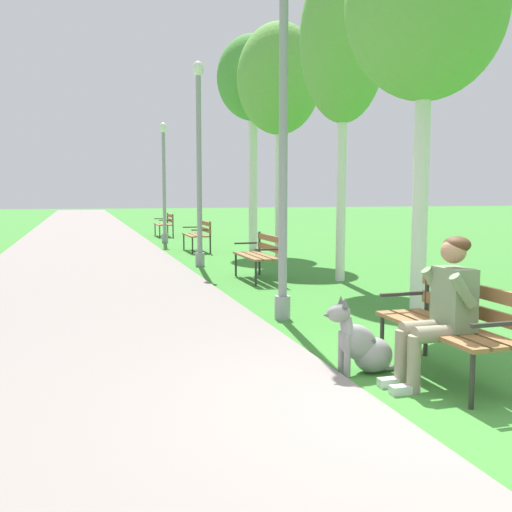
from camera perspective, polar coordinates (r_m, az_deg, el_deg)
name	(u,v)px	position (r m, az deg, el deg)	size (l,w,h in m)	color
ground_plane	(447,416)	(4.67, 17.84, -14.32)	(120.00, 120.00, 0.00)	#3D8433
paved_path	(83,229)	(27.65, -16.24, 2.52)	(4.14, 60.00, 0.04)	gray
park_bench_near	(453,320)	(5.43, 18.29, -5.84)	(0.55, 1.50, 0.85)	olive
park_bench_mid	(261,252)	(10.98, 0.46, 0.34)	(0.55, 1.50, 0.85)	olive
park_bench_far	(199,233)	(16.52, -5.51, 2.23)	(0.55, 1.50, 0.85)	olive
park_bench_furthest	(165,223)	(22.34, -8.67, 3.18)	(0.55, 1.50, 0.85)	olive
person_seated_on_near_bench	(442,305)	(5.16, 17.39, -4.52)	(0.74, 0.49, 1.25)	gray
dog_grey	(363,345)	(5.43, 10.15, -8.37)	(0.83, 0.28, 0.71)	gray
lamp_post_near	(283,141)	(7.51, 2.62, 10.90)	(0.24, 0.24, 4.33)	gray
lamp_post_mid	(199,162)	(13.08, -5.47, 8.94)	(0.24, 0.24, 4.39)	gray
lamp_post_far	(164,181)	(19.41, -8.79, 7.09)	(0.24, 0.24, 3.82)	gray
birch_tree_second	(426,8)	(8.35, 15.93, 21.87)	(2.04, 1.96, 5.12)	silver
birch_tree_third	(344,41)	(11.26, 8.37, 19.63)	(1.57, 1.39, 5.75)	silver
birch_tree_fourth	(279,80)	(14.62, 2.20, 16.50)	(1.98, 2.07, 5.57)	silver
birch_tree_fifth	(253,80)	(16.95, -0.29, 16.45)	(1.98, 1.90, 5.89)	silver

